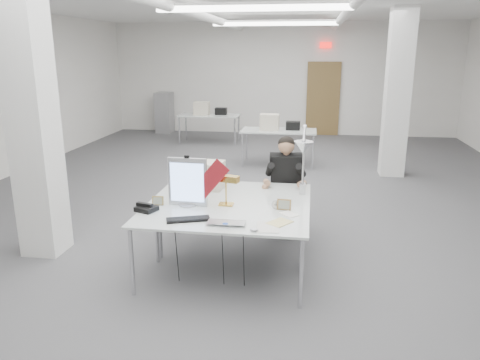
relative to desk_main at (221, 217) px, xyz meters
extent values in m
cube|color=#4A4A4C|center=(0.00, 2.50, -0.75)|extent=(10.00, 14.00, 0.02)
cube|color=white|center=(0.00, 9.51, 0.86)|extent=(10.00, 0.02, 3.20)
cube|color=white|center=(-2.30, 0.50, 0.86)|extent=(0.45, 0.45, 3.20)
cube|color=white|center=(2.50, 5.00, 0.86)|extent=(0.45, 0.45, 3.20)
cube|color=brown|center=(1.20, 9.44, 0.31)|extent=(0.95, 0.08, 2.10)
cube|color=red|center=(1.20, 9.40, 1.81)|extent=(0.32, 0.06, 0.16)
cylinder|color=silver|center=(-1.20, 2.50, 2.28)|extent=(0.16, 13.60, 0.16)
cylinder|color=silver|center=(1.40, 2.50, 2.28)|extent=(0.16, 13.60, 0.16)
cube|color=white|center=(0.00, 2.50, 2.24)|extent=(2.80, 0.14, 0.08)
cube|color=white|center=(0.00, 6.50, 2.24)|extent=(2.80, 0.14, 0.08)
cube|color=silver|center=(0.00, 0.00, 0.00)|extent=(1.80, 0.90, 0.02)
cube|color=silver|center=(0.00, 0.90, 0.00)|extent=(1.80, 0.90, 0.02)
cube|color=silver|center=(0.20, 5.50, 0.00)|extent=(1.60, 0.80, 0.02)
cube|color=silver|center=(-1.80, 7.70, 0.00)|extent=(1.60, 0.80, 0.02)
cube|color=gray|center=(-3.50, 9.15, -0.14)|extent=(0.45, 0.55, 1.20)
cube|color=#AFB0B4|center=(-0.43, 0.30, 0.28)|extent=(0.43, 0.06, 0.53)
cube|color=maroon|center=(-0.16, 0.26, 0.33)|extent=(0.43, 0.06, 0.46)
cube|color=black|center=(-0.31, -0.17, 0.02)|extent=(0.46, 0.28, 0.02)
imported|color=#A8A8AC|center=(0.09, -0.28, 0.03)|extent=(0.38, 0.25, 0.03)
ellipsoid|color=#B6B7BB|center=(0.38, -0.36, 0.03)|extent=(0.10, 0.08, 0.03)
cube|color=black|center=(-0.82, 0.05, 0.04)|extent=(0.25, 0.24, 0.05)
cube|color=olive|center=(-0.76, 0.26, 0.06)|extent=(0.13, 0.04, 0.10)
cube|color=#A77F48|center=(0.63, 0.30, 0.07)|extent=(0.15, 0.05, 0.12)
cylinder|color=#B9B9BE|center=(0.54, 0.33, 0.06)|extent=(0.10, 0.05, 0.10)
cube|color=silver|center=(0.50, -0.24, 0.02)|extent=(0.24, 0.32, 0.01)
cube|color=#DFD085|center=(0.61, -0.10, 0.02)|extent=(0.28, 0.30, 0.01)
cube|color=white|center=(0.69, 0.17, 0.02)|extent=(0.23, 0.23, 0.01)
cube|color=beige|center=(-0.34, 0.99, 0.18)|extent=(0.37, 0.35, 0.33)
camera|label=1|loc=(0.87, -4.46, 1.66)|focal=35.00mm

